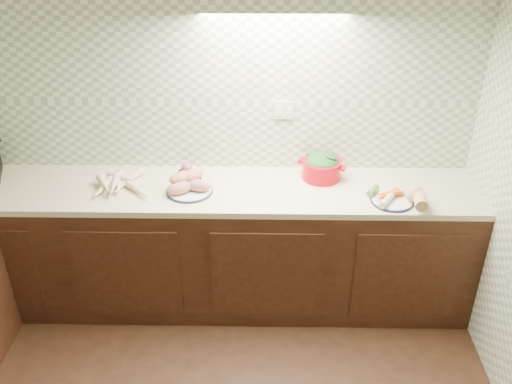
{
  "coord_description": "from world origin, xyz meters",
  "views": [
    {
      "loc": [
        0.43,
        -1.65,
        2.72
      ],
      "look_at": [
        0.38,
        1.25,
        1.02
      ],
      "focal_mm": 40.0,
      "sensor_mm": 36.0,
      "label": 1
    }
  ],
  "objects_px": {
    "parsnip_pile": "(126,181)",
    "veg_plate": "(401,196)",
    "dutch_oven": "(322,166)",
    "onion_bowl": "(189,173)",
    "sweet_potato_plate": "(189,184)"
  },
  "relations": [
    {
      "from": "parsnip_pile",
      "to": "veg_plate",
      "type": "xyz_separation_m",
      "value": [
        1.73,
        -0.17,
        0.01
      ]
    },
    {
      "from": "dutch_oven",
      "to": "parsnip_pile",
      "type": "bearing_deg",
      "value": -152.84
    },
    {
      "from": "onion_bowl",
      "to": "dutch_oven",
      "type": "xyz_separation_m",
      "value": [
        0.87,
        0.03,
        0.04
      ]
    },
    {
      "from": "parsnip_pile",
      "to": "onion_bowl",
      "type": "height_order",
      "value": "onion_bowl"
    },
    {
      "from": "parsnip_pile",
      "to": "onion_bowl",
      "type": "xyz_separation_m",
      "value": [
        0.4,
        0.1,
        0.01
      ]
    },
    {
      "from": "parsnip_pile",
      "to": "onion_bowl",
      "type": "bearing_deg",
      "value": 14.26
    },
    {
      "from": "onion_bowl",
      "to": "veg_plate",
      "type": "bearing_deg",
      "value": -11.57
    },
    {
      "from": "parsnip_pile",
      "to": "onion_bowl",
      "type": "relative_size",
      "value": 2.81
    },
    {
      "from": "sweet_potato_plate",
      "to": "onion_bowl",
      "type": "height_order",
      "value": "sweet_potato_plate"
    },
    {
      "from": "parsnip_pile",
      "to": "sweet_potato_plate",
      "type": "distance_m",
      "value": 0.42
    },
    {
      "from": "sweet_potato_plate",
      "to": "dutch_oven",
      "type": "relative_size",
      "value": 0.91
    },
    {
      "from": "parsnip_pile",
      "to": "veg_plate",
      "type": "distance_m",
      "value": 1.73
    },
    {
      "from": "onion_bowl",
      "to": "veg_plate",
      "type": "relative_size",
      "value": 0.42
    },
    {
      "from": "sweet_potato_plate",
      "to": "veg_plate",
      "type": "bearing_deg",
      "value": -4.76
    },
    {
      "from": "dutch_oven",
      "to": "veg_plate",
      "type": "relative_size",
      "value": 0.9
    }
  ]
}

